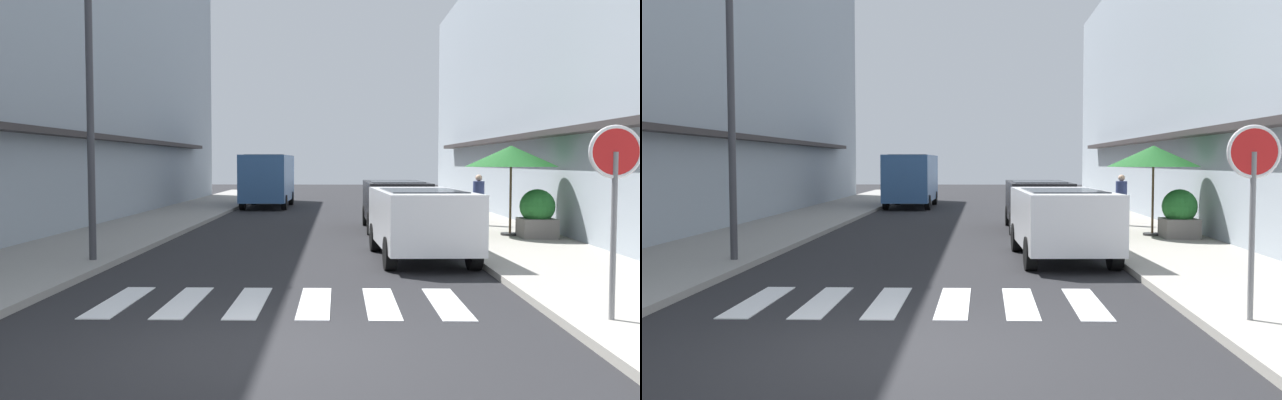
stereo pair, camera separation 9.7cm
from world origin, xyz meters
The scene contains 14 objects.
ground_plane centered at (0.00, 14.42, 0.00)m, with size 79.30×79.30×0.00m, color #232326.
sidewalk_left centered at (-5.12, 14.42, 0.06)m, with size 3.10×50.47×0.12m, color gray.
sidewalk_right centered at (5.12, 14.42, 0.06)m, with size 3.10×50.47×0.12m, color #9E998E.
building_row_left centered at (-9.16, 15.22, 5.97)m, with size 5.50×34.44×11.94m.
building_row_right centered at (9.16, 15.22, 4.98)m, with size 5.50×34.44×9.97m.
crosswalk centered at (0.00, 2.54, 0.01)m, with size 5.20×2.20×0.01m.
parked_car_near centered at (2.51, 6.88, 0.92)m, with size 1.97×4.22×1.47m.
parked_car_mid centered at (2.51, 13.07, 0.92)m, with size 1.84×4.19×1.47m.
delivery_van centered at (-2.36, 23.15, 1.41)m, with size 2.05×5.42×2.37m.
round_street_sign centered at (4.14, 1.13, 1.93)m, with size 0.65×0.07×2.37m.
street_lamp centered at (-3.83, 5.94, 3.43)m, with size 1.19×0.28×5.42m.
cafe_umbrella centered at (5.32, 10.60, 2.18)m, with size 2.38×2.38×2.35m.
planter_midblock centered at (5.86, 10.04, 0.72)m, with size 0.88×0.88×1.24m.
pedestrian_walking_near centered at (5.08, 13.43, 0.92)m, with size 0.34×0.34×1.54m.
Camera 1 is at (0.81, -7.04, 2.04)m, focal length 37.67 mm.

